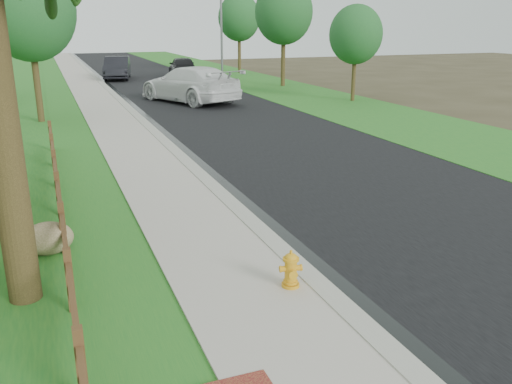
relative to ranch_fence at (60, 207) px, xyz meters
name	(u,v)px	position (x,y,z in m)	size (l,w,h in m)	color
ground	(365,362)	(3.60, -6.40, -0.62)	(120.00, 120.00, 0.00)	#36301D
road	(163,84)	(8.20, 28.60, -0.61)	(8.00, 90.00, 0.02)	black
curb	(104,86)	(4.00, 28.60, -0.56)	(0.40, 90.00, 0.12)	gray
wet_gutter	(109,86)	(4.35, 28.60, -0.60)	(0.50, 90.00, 0.00)	black
sidewalk	(85,87)	(2.70, 28.60, -0.57)	(2.20, 90.00, 0.10)	#ACA396
grass_strip	(57,88)	(0.80, 28.60, -0.59)	(1.60, 90.00, 0.06)	#1C6221
verge_far	(250,80)	(15.10, 28.60, -0.60)	(6.00, 90.00, 0.04)	#1C6221
ranch_fence	(60,207)	(0.00, 0.00, 0.00)	(0.12, 16.92, 1.10)	#442E16
fire_hydrant	(291,270)	(3.50, -4.21, -0.21)	(0.43, 0.35, 0.66)	orange
white_suv	(190,84)	(7.71, 18.66, 0.40)	(2.81, 6.90, 2.00)	white
dark_car_mid	(182,67)	(10.80, 32.91, 0.25)	(2.01, 5.00, 1.70)	black
dark_car_far	(117,68)	(5.60, 33.40, 0.28)	(1.85, 5.30, 1.75)	black
streetlight	(220,21)	(12.16, 26.84, 3.87)	(1.74, 0.85, 7.92)	slate
boulder	(48,238)	(-0.30, -1.05, -0.29)	(0.99, 0.74, 0.66)	brown
tree_near_left	(28,10)	(-0.30, 14.79, 4.27)	(4.01, 4.01, 7.10)	#332714
tree_near_right	(356,35)	(16.60, 15.65, 3.10)	(2.98, 2.98, 5.37)	#332714
tree_mid_right	(284,12)	(15.93, 24.10, 4.41)	(3.99, 3.99, 7.24)	#332714
tree_far_right	(239,18)	(16.60, 35.19, 4.12)	(3.67, 3.67, 6.77)	#332714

